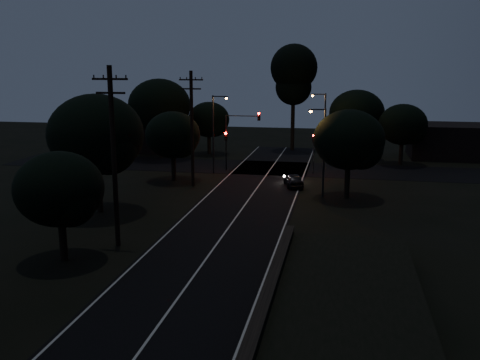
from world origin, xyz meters
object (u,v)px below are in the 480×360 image
(tall_pine, at_px, (294,74))
(car, at_px, (294,180))
(signal_left, at_px, (226,144))
(signal_right, at_px, (314,146))
(signal_mast, at_px, (242,130))
(streetlight_b, at_px, (323,125))
(utility_pole_far, at_px, (192,127))
(streetlight_c, at_px, (322,146))
(utility_pole_mid, at_px, (114,154))
(streetlight_a, at_px, (215,129))

(tall_pine, relative_size, car, 3.76)
(tall_pine, distance_m, car, 23.53)
(signal_left, height_order, signal_right, same)
(tall_pine, distance_m, signal_mast, 16.45)
(signal_right, relative_size, streetlight_b, 0.51)
(tall_pine, height_order, streetlight_b, tall_pine)
(signal_left, xyz_separation_m, signal_mast, (1.69, 0.00, 1.50))
(utility_pole_far, bearing_deg, streetlight_b, 46.70)
(tall_pine, relative_size, signal_mast, 2.18)
(streetlight_b, relative_size, streetlight_c, 1.07)
(car, bearing_deg, signal_left, -55.23)
(utility_pole_mid, relative_size, signal_right, 2.68)
(streetlight_c, bearing_deg, signal_right, 97.02)
(car, bearing_deg, streetlight_a, -43.39)
(utility_pole_far, height_order, signal_right, utility_pole_far)
(signal_right, height_order, car, signal_right)
(signal_mast, xyz_separation_m, streetlight_c, (8.74, -9.99, 0.01))
(utility_pole_far, relative_size, streetlight_b, 1.31)
(signal_right, bearing_deg, streetlight_b, 80.00)
(utility_pole_mid, bearing_deg, tall_pine, 80.07)
(utility_pole_mid, bearing_deg, signal_left, 86.79)
(utility_pole_mid, distance_m, signal_mast, 25.22)
(streetlight_a, bearing_deg, streetlight_c, -35.69)
(signal_right, bearing_deg, utility_pole_mid, -112.99)
(signal_right, bearing_deg, car, -102.10)
(streetlight_b, bearing_deg, tall_pine, 111.38)
(signal_right, distance_m, streetlight_b, 4.45)
(signal_mast, distance_m, streetlight_b, 9.15)
(utility_pole_far, height_order, streetlight_c, utility_pole_far)
(tall_pine, height_order, signal_mast, tall_pine)
(signal_left, bearing_deg, streetlight_b, 22.05)
(tall_pine, distance_m, streetlight_a, 18.86)
(utility_pole_far, distance_m, signal_mast, 8.64)
(signal_left, xyz_separation_m, signal_right, (9.20, 0.00, 0.00))
(signal_left, bearing_deg, utility_pole_far, -99.94)
(streetlight_b, height_order, car, streetlight_b)
(signal_right, bearing_deg, utility_pole_far, -143.00)
(utility_pole_far, height_order, tall_pine, tall_pine)
(streetlight_a, height_order, car, streetlight_a)
(signal_mast, relative_size, streetlight_c, 0.83)
(tall_pine, xyz_separation_m, signal_mast, (-3.91, -15.01, -5.49))
(utility_pole_far, distance_m, streetlight_c, 12.05)
(utility_pole_far, distance_m, tall_pine, 24.43)
(utility_pole_mid, distance_m, utility_pole_far, 17.00)
(signal_mast, bearing_deg, signal_left, -179.87)
(utility_pole_mid, bearing_deg, streetlight_a, 88.27)
(utility_pole_far, height_order, streetlight_b, utility_pole_far)
(utility_pole_mid, xyz_separation_m, signal_mast, (3.09, 24.99, -1.40))
(utility_pole_mid, height_order, streetlight_b, utility_pole_mid)
(signal_right, xyz_separation_m, streetlight_b, (0.71, 4.01, 1.80))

